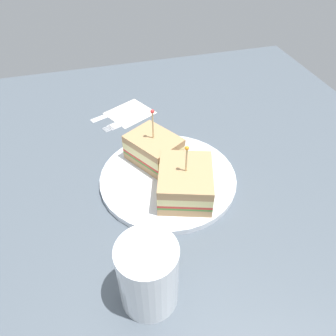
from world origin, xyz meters
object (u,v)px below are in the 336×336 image
knife (112,113)px  sandwich_half_front (185,182)px  sandwich_half_back (154,149)px  napkin (130,113)px  fork (122,123)px  drink_glass (148,278)px  plate (168,178)px

knife → sandwich_half_front: bearing=-164.3°
sandwich_half_front → sandwich_half_back: size_ratio=1.07×
sandwich_half_front → napkin: 29.41cm
napkin → fork: size_ratio=0.84×
sandwich_half_front → napkin: bearing=8.3°
sandwich_half_front → drink_glass: sandwich_half_front is taller
fork → napkin: bearing=-35.0°
fork → sandwich_half_front: bearing=-165.0°
fork → sandwich_half_back: bearing=-165.9°
sandwich_half_back → sandwich_half_front: bearing=-163.7°
napkin → knife: (0.89, 4.12, 0.10)cm
plate → drink_glass: (-20.53, 8.26, 4.11)cm
drink_glass → fork: 41.28cm
fork → knife: same height
fork → knife: size_ratio=0.99×
sandwich_half_back → drink_glass: sandwich_half_back is taller
sandwich_half_back → fork: (15.16, 3.80, -3.55)cm
drink_glass → fork: bearing=-4.4°
sandwich_half_front → fork: sandwich_half_front is taller
fork → drink_glass: bearing=175.6°
sandwich_half_front → fork: 26.38cm
fork → plate: bearing=-165.9°
sandwich_half_back → knife: 20.70cm
sandwich_half_back → fork: bearing=14.1°
drink_glass → napkin: 45.12cm
plate → fork: size_ratio=2.17×
plate → drink_glass: size_ratio=2.30×
plate → napkin: bearing=6.2°
plate → knife: 25.78cm
plate → napkin: size_ratio=2.60×
plate → fork: bearing=14.1°
napkin → knife: 4.21cm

